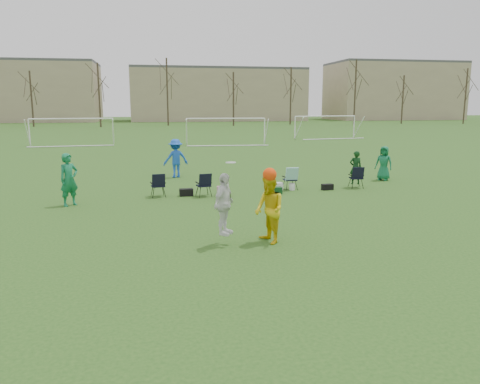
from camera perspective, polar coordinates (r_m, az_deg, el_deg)
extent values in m
plane|color=#224D18|center=(12.23, 2.93, -7.12)|extent=(260.00, 260.00, 0.00)
imported|color=#147045|center=(18.40, -20.13, 1.42)|extent=(0.85, 0.81, 1.96)
imported|color=blue|center=(24.28, -7.85, 4.09)|extent=(1.40, 0.99, 1.97)
imported|color=#12653E|center=(24.23, 17.12, 3.37)|extent=(0.97, 0.96, 1.70)
imported|color=white|center=(12.35, -1.97, -1.50)|extent=(0.89, 1.03, 1.66)
imported|color=yellow|center=(12.66, 3.58, -2.16)|extent=(0.91, 1.05, 1.85)
sphere|color=#F6400C|center=(12.48, 3.64, 2.13)|extent=(0.37, 0.37, 0.37)
cylinder|color=white|center=(12.15, -1.14, 3.61)|extent=(0.27, 0.27, 0.03)
imported|color=#0E3413|center=(21.77, 13.91, 2.91)|extent=(0.59, 0.43, 1.51)
cube|color=black|center=(19.38, -6.57, -0.04)|extent=(0.56, 0.33, 0.30)
cube|color=#CC84A2|center=(19.28, -2.30, 0.12)|extent=(0.39, 0.30, 0.40)
cube|color=#103C18|center=(19.80, 4.45, 0.20)|extent=(0.47, 0.32, 0.28)
cube|color=white|center=(20.70, 4.61, 0.71)|extent=(0.43, 0.31, 0.32)
cylinder|color=white|center=(20.70, 6.36, 0.65)|extent=(0.26, 0.26, 0.30)
cube|color=black|center=(20.98, 10.60, 0.61)|extent=(0.53, 0.33, 0.26)
cube|color=black|center=(19.36, -9.96, 0.85)|extent=(0.67, 0.67, 0.96)
cube|color=black|center=(19.20, -4.45, 0.90)|extent=(0.70, 0.70, 0.96)
cube|color=black|center=(20.77, 6.11, 1.61)|extent=(0.63, 0.63, 0.96)
cube|color=black|center=(21.74, 13.97, 1.76)|extent=(0.65, 0.65, 0.96)
cylinder|color=white|center=(46.36, -24.30, 6.63)|extent=(0.12, 0.12, 2.40)
cylinder|color=white|center=(45.84, -15.20, 7.16)|extent=(0.12, 0.12, 2.40)
cylinder|color=white|center=(45.91, -19.87, 8.41)|extent=(7.28, 0.76, 0.12)
cylinder|color=white|center=(43.75, -6.53, 7.31)|extent=(0.12, 0.12, 2.40)
cylinder|color=white|center=(44.36, 3.02, 7.41)|extent=(0.12, 0.12, 2.40)
cylinder|color=white|center=(43.85, -1.73, 8.95)|extent=(7.29, 0.63, 0.12)
cylinder|color=white|center=(51.16, 6.72, 7.79)|extent=(0.12, 0.12, 2.40)
cylinder|color=white|center=(54.66, 13.72, 7.74)|extent=(0.12, 0.12, 2.40)
cylinder|color=white|center=(52.77, 10.38, 9.08)|extent=(7.25, 1.13, 0.12)
cylinder|color=#382B21|center=(85.03, -24.06, 10.31)|extent=(0.28, 0.28, 9.00)
cylinder|color=#382B21|center=(80.25, -16.79, 11.23)|extent=(0.28, 0.28, 10.20)
cylinder|color=#382B21|center=(82.88, -8.85, 11.94)|extent=(0.28, 0.28, 11.40)
cylinder|color=#382B21|center=(80.99, -0.80, 11.24)|extent=(0.28, 0.28, 9.00)
cylinder|color=#382B21|center=(86.44, 6.20, 11.55)|extent=(0.28, 0.28, 10.20)
cylinder|color=#382B21|center=(87.47, 13.86, 11.69)|extent=(0.28, 0.28, 11.40)
cylinder|color=#382B21|center=(95.09, 19.22, 10.58)|extent=(0.28, 0.28, 9.00)
cylinder|color=#382B21|center=(98.52, 25.78, 10.45)|extent=(0.28, 0.28, 10.20)
cube|color=tan|center=(108.33, -2.79, 11.62)|extent=(38.00, 16.00, 11.00)
cube|color=tan|center=(121.89, 18.10, 11.49)|extent=(30.00, 16.00, 13.00)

